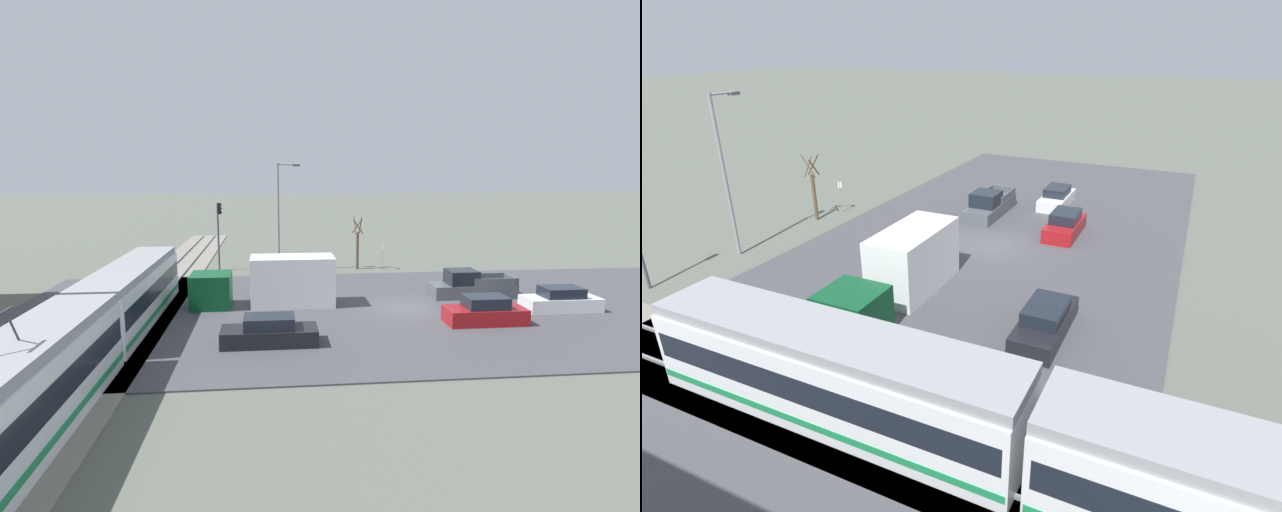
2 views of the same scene
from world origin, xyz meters
The scene contains 12 objects.
ground_plane centered at (0.00, 0.00, 0.00)m, with size 320.00×320.00×0.00m, color #565B51.
road_surface centered at (0.00, 0.00, 0.04)m, with size 21.33×48.09×0.08m.
rail_bed centered at (0.00, 16.03, 0.05)m, with size 73.70×4.40×0.22m.
light_rail_tram centered at (-7.56, 16.03, 1.64)m, with size 26.60×2.74×4.34m.
box_truck centered at (1.48, 8.07, 1.51)m, with size 2.50×8.88×3.10m.
pickup_truck centered at (2.33, -5.19, 0.77)m, with size 1.95×5.63×1.84m.
sedan_car_0 centered at (-5.72, 8.32, 0.67)m, with size 1.79×4.71×1.42m.
sedan_car_1 centered at (-3.51, -3.61, 0.72)m, with size 1.85×4.39×1.55m.
sedan_car_2 centered at (-1.44, -9.32, 0.67)m, with size 1.81×4.53×1.44m.
street_tree centered at (12.93, 0.68, 2.09)m, with size 1.09×0.91×4.60m.
street_lamp_near_crossing centered at (12.97, 7.30, 5.18)m, with size 0.36×1.95×9.09m.
no_parking_sign centered at (12.36, -1.39, 1.38)m, with size 0.32×0.08×2.26m.
Camera 2 is at (-10.26, 26.29, 11.63)m, focal length 28.00 mm.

